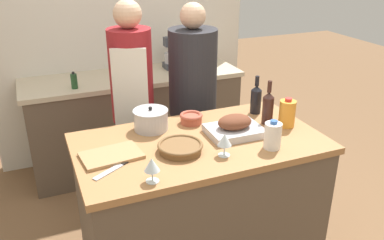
# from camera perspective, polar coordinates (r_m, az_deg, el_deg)

# --- Properties ---
(kitchen_island) EXTENTS (1.42, 0.79, 0.93)m
(kitchen_island) POSITION_cam_1_polar(r_m,az_deg,el_deg) (2.58, 1.03, -12.12)
(kitchen_island) COLOR brown
(kitchen_island) RESTS_ON ground_plane
(back_counter) EXTENTS (1.94, 0.60, 0.89)m
(back_counter) POSITION_cam_1_polar(r_m,az_deg,el_deg) (3.84, -7.91, -0.08)
(back_counter) COLOR brown
(back_counter) RESTS_ON ground_plane
(back_wall) EXTENTS (2.44, 0.10, 2.55)m
(back_wall) POSITION_cam_1_polar(r_m,az_deg,el_deg) (3.92, -9.98, 13.04)
(back_wall) COLOR silver
(back_wall) RESTS_ON ground_plane
(roasting_pan) EXTENTS (0.32, 0.25, 0.12)m
(roasting_pan) POSITION_cam_1_polar(r_m,az_deg,el_deg) (2.40, 5.99, -1.00)
(roasting_pan) COLOR #BCBCC1
(roasting_pan) RESTS_ON kitchen_island
(wicker_basket) EXTENTS (0.25, 0.25, 0.05)m
(wicker_basket) POSITION_cam_1_polar(r_m,az_deg,el_deg) (2.21, -1.65, -3.83)
(wicker_basket) COLOR brown
(wicker_basket) RESTS_ON kitchen_island
(cutting_board) EXTENTS (0.33, 0.24, 0.02)m
(cutting_board) POSITION_cam_1_polar(r_m,az_deg,el_deg) (2.20, -11.23, -4.92)
(cutting_board) COLOR #AD7F51
(cutting_board) RESTS_ON kitchen_island
(stock_pot) EXTENTS (0.21, 0.21, 0.15)m
(stock_pot) POSITION_cam_1_polar(r_m,az_deg,el_deg) (2.46, -5.80, 0.05)
(stock_pot) COLOR #B7B7BC
(stock_pot) RESTS_ON kitchen_island
(mixing_bowl) EXTENTS (0.14, 0.14, 0.06)m
(mixing_bowl) POSITION_cam_1_polar(r_m,az_deg,el_deg) (2.55, -0.12, 0.28)
(mixing_bowl) COLOR #A84C38
(mixing_bowl) RESTS_ON kitchen_island
(juice_jug) EXTENTS (0.10, 0.10, 0.18)m
(juice_jug) POSITION_cam_1_polar(r_m,az_deg,el_deg) (2.56, 13.21, 0.92)
(juice_jug) COLOR orange
(juice_jug) RESTS_ON kitchen_island
(milk_jug) EXTENTS (0.09, 0.09, 0.17)m
(milk_jug) POSITION_cam_1_polar(r_m,az_deg,el_deg) (2.27, 11.26, -2.15)
(milk_jug) COLOR white
(milk_jug) RESTS_ON kitchen_island
(wine_bottle_green) EXTENTS (0.07, 0.07, 0.28)m
(wine_bottle_green) POSITION_cam_1_polar(r_m,az_deg,el_deg) (2.56, 10.62, 1.80)
(wine_bottle_green) COLOR #381E19
(wine_bottle_green) RESTS_ON kitchen_island
(wine_bottle_dark) EXTENTS (0.07, 0.07, 0.26)m
(wine_bottle_dark) POSITION_cam_1_polar(r_m,az_deg,el_deg) (2.71, 8.97, 2.99)
(wine_bottle_dark) COLOR black
(wine_bottle_dark) RESTS_ON kitchen_island
(wine_glass_left) EXTENTS (0.08, 0.08, 0.13)m
(wine_glass_left) POSITION_cam_1_polar(r_m,az_deg,el_deg) (1.92, -5.66, -6.34)
(wine_glass_left) COLOR silver
(wine_glass_left) RESTS_ON kitchen_island
(wine_glass_right) EXTENTS (0.08, 0.08, 0.13)m
(wine_glass_right) POSITION_cam_1_polar(r_m,az_deg,el_deg) (2.15, 4.60, -2.86)
(wine_glass_right) COLOR silver
(wine_glass_right) RESTS_ON kitchen_island
(knife_chef) EXTENTS (0.27, 0.18, 0.01)m
(knife_chef) POSITION_cam_1_polar(r_m,az_deg,el_deg) (2.11, -10.34, -6.43)
(knife_chef) COLOR #B7B7BC
(knife_chef) RESTS_ON kitchen_island
(stand_mixer) EXTENTS (0.18, 0.14, 0.30)m
(stand_mixer) POSITION_cam_1_polar(r_m,az_deg,el_deg) (3.83, -2.60, 9.06)
(stand_mixer) COLOR #333842
(stand_mixer) RESTS_ON back_counter
(condiment_bottle_tall) EXTENTS (0.05, 0.05, 0.14)m
(condiment_bottle_tall) POSITION_cam_1_polar(r_m,az_deg,el_deg) (3.42, -16.22, 5.27)
(condiment_bottle_tall) COLOR #234C28
(condiment_bottle_tall) RESTS_ON back_counter
(condiment_bottle_short) EXTENTS (0.05, 0.05, 0.14)m
(condiment_bottle_short) POSITION_cam_1_polar(r_m,az_deg,el_deg) (3.63, -7.50, 7.06)
(condiment_bottle_short) COLOR #234C28
(condiment_bottle_short) RESTS_ON back_counter
(person_cook_aproned) EXTENTS (0.31, 0.33, 1.64)m
(person_cook_aproned) POSITION_cam_1_polar(r_m,az_deg,el_deg) (2.95, -8.29, 2.37)
(person_cook_aproned) COLOR beige
(person_cook_aproned) RESTS_ON ground_plane
(person_cook_guest) EXTENTS (0.36, 0.36, 1.60)m
(person_cook_guest) POSITION_cam_1_polar(r_m,az_deg,el_deg) (3.10, 0.11, 2.95)
(person_cook_guest) COLOR beige
(person_cook_guest) RESTS_ON ground_plane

